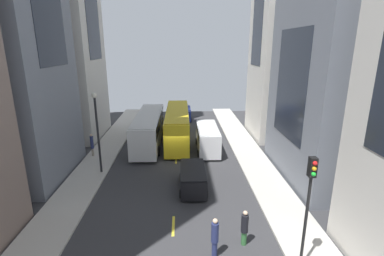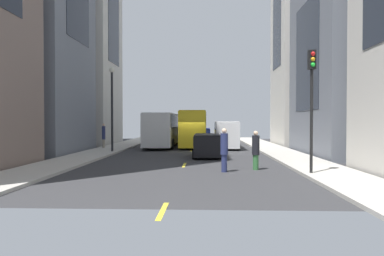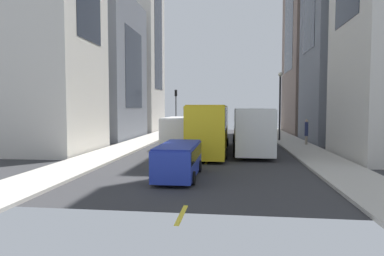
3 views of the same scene
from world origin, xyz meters
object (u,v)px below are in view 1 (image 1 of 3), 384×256
car_blue_1 (185,113)px  pedestrian_crossing_near (92,144)px  car_black_0 (193,177)px  streetcar_yellow (177,123)px  traffic_light_near_corner (309,194)px  pedestrian_crossing_mid (215,237)px  city_bus_white (149,127)px  delivery_van_white (208,137)px  pedestrian_waiting_curb (245,227)px

car_blue_1 → pedestrian_crossing_near: pedestrian_crossing_near is taller
car_black_0 → car_blue_1: bearing=91.0°
streetcar_yellow → traffic_light_near_corner: traffic_light_near_corner is taller
pedestrian_crossing_mid → pedestrian_crossing_near: size_ratio=1.00×
city_bus_white → pedestrian_crossing_mid: 18.64m
city_bus_white → streetcar_yellow: streetcar_yellow is taller
delivery_van_white → pedestrian_waiting_curb: bearing=-87.3°
car_blue_1 → pedestrian_waiting_curb: pedestrian_waiting_curb is taller
car_black_0 → car_blue_1: size_ratio=0.91×
city_bus_white → delivery_van_white: (6.28, -2.36, -0.49)m
city_bus_white → car_black_0: (4.43, -10.56, -1.03)m
streetcar_yellow → car_blue_1: streetcar_yellow is taller
traffic_light_near_corner → pedestrian_crossing_mid: bearing=164.0°
delivery_van_white → pedestrian_waiting_curb: (0.69, -14.63, -0.42)m
car_blue_1 → pedestrian_crossing_mid: pedestrian_crossing_mid is taller
car_black_0 → city_bus_white: bearing=112.8°
city_bus_white → car_black_0: size_ratio=2.72×
city_bus_white → pedestrian_crossing_mid: (5.26, -17.87, -0.82)m
car_blue_1 → delivery_van_white: bearing=-80.3°
pedestrian_waiting_curb → traffic_light_near_corner: (2.31, -2.04, 3.08)m
car_blue_1 → pedestrian_crossing_mid: bearing=-87.6°
car_blue_1 → traffic_light_near_corner: bearing=-80.0°
streetcar_yellow → pedestrian_crossing_mid: 19.01m
delivery_van_white → car_blue_1: delivery_van_white is taller
delivery_van_white → traffic_light_near_corner: (3.01, -16.67, 2.66)m
car_blue_1 → pedestrian_waiting_curb: size_ratio=2.28×
streetcar_yellow → car_black_0: streetcar_yellow is taller
delivery_van_white → car_black_0: bearing=-102.7°
pedestrian_crossing_mid → traffic_light_near_corner: size_ratio=0.39×
delivery_van_white → traffic_light_near_corner: bearing=-79.8°
delivery_van_white → streetcar_yellow: bearing=133.2°
pedestrian_waiting_curb → car_blue_1: bearing=-153.2°
traffic_light_near_corner → streetcar_yellow: bearing=107.1°
delivery_van_white → traffic_light_near_corner: size_ratio=1.07×
delivery_van_white → pedestrian_crossing_near: size_ratio=2.76×
car_black_0 → pedestrian_waiting_curb: bearing=-68.4°
city_bus_white → delivery_van_white: 6.73m
city_bus_white → pedestrian_crossing_near: (-5.09, -3.75, -0.66)m
streetcar_yellow → traffic_light_near_corner: size_ratio=2.11×
delivery_van_white → car_black_0: size_ratio=1.44×
delivery_van_white → pedestrian_crossing_mid: delivery_van_white is taller
pedestrian_crossing_mid → traffic_light_near_corner: bearing=112.3°
streetcar_yellow → pedestrian_waiting_curb: 18.42m
city_bus_white → pedestrian_crossing_mid: bearing=-73.6°
pedestrian_crossing_near → pedestrian_waiting_curb: bearing=-128.0°
car_black_0 → car_blue_1: 21.32m
streetcar_yellow → pedestrian_waiting_curb: bearing=-77.9°
pedestrian_crossing_mid → traffic_light_near_corner: traffic_light_near_corner is taller
city_bus_white → pedestrian_crossing_mid: size_ratio=5.24×
car_blue_1 → traffic_light_near_corner: traffic_light_near_corner is taller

